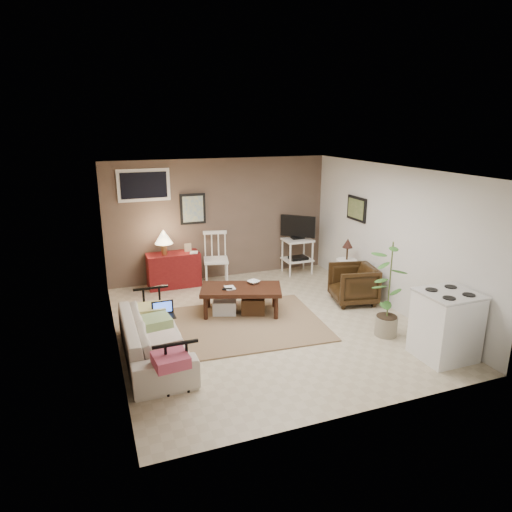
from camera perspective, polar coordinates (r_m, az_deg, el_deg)
name	(u,v)px	position (r m, az deg, el deg)	size (l,w,h in m)	color
floor	(266,324)	(7.28, 1.25, -8.47)	(5.00, 5.00, 0.00)	#C1B293
art_back	(193,209)	(8.97, -7.90, 5.85)	(0.50, 0.03, 0.60)	black
art_right	(357,209)	(8.72, 12.47, 5.80)	(0.03, 0.60, 0.45)	black
window	(144,185)	(8.74, -13.85, 8.59)	(0.96, 0.03, 0.60)	white
rug	(245,324)	(7.25, -1.37, -8.50)	(2.39, 1.91, 0.02)	#8A6950
coffee_table	(240,298)	(7.54, -1.96, -5.32)	(1.45, 1.07, 0.49)	#36170E
sofa	(154,331)	(6.29, -12.66, -9.17)	(1.99, 0.58, 0.78)	beige
sofa_pillows	(160,332)	(6.05, -11.94, -9.25)	(0.38, 1.89, 0.13)	beige
sofa_end_rails	(163,334)	(6.33, -11.59, -9.49)	(0.53, 1.98, 0.67)	black
laptop	(163,312)	(6.58, -11.51, -6.85)	(0.31, 0.22, 0.21)	black
red_console	(173,267)	(8.90, -10.36, -1.33)	(0.99, 0.44, 1.15)	maroon
spindle_chair	(216,260)	(8.92, -5.03, -0.52)	(0.55, 0.55, 1.02)	white
tv_stand	(298,243)	(9.52, 5.24, 1.62)	(0.58, 0.53, 1.23)	white
side_table	(347,259)	(8.63, 11.28, -0.34)	(0.38, 0.38, 1.01)	white
armchair	(353,282)	(8.18, 12.07, -3.23)	(0.71, 0.67, 0.74)	black
potted_plant	(389,286)	(6.90, 16.34, -3.61)	(0.37, 0.37, 1.46)	gray
stove	(446,325)	(6.63, 22.64, -7.97)	(0.72, 0.67, 0.94)	white
bowl	(254,278)	(7.62, -0.31, -2.76)	(0.19, 0.05, 0.19)	#36170E
book_table	(225,283)	(7.39, -3.90, -3.33)	(0.16, 0.02, 0.21)	#36170E
book_console	(190,248)	(8.77, -8.27, 0.99)	(0.15, 0.02, 0.20)	#36170E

